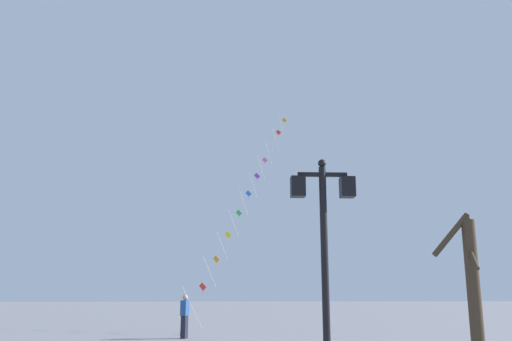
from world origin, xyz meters
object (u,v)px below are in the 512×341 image
at_px(twin_lantern_lamp_post, 324,227).
at_px(kite_flyer, 185,315).
at_px(bare_tree, 472,287).
at_px(kite_train, 248,194).

xyz_separation_m(twin_lantern_lamp_post, kite_flyer, (-3.60, 12.14, -2.15)).
height_order(kite_flyer, bare_tree, bare_tree).
bearing_deg(kite_flyer, bare_tree, -122.73).
xyz_separation_m(kite_train, kite_flyer, (-2.83, -8.65, -6.53)).
bearing_deg(kite_train, twin_lantern_lamp_post, -87.87).
bearing_deg(bare_tree, kite_train, 104.66).
bearing_deg(bare_tree, twin_lantern_lamp_post, -147.12).
distance_m(twin_lantern_lamp_post, bare_tree, 4.88).
height_order(kite_train, kite_flyer, kite_train).
bearing_deg(kite_flyer, kite_train, 0.69).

